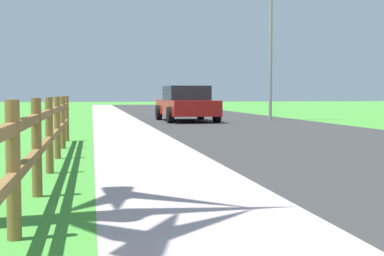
# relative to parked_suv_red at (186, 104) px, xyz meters

# --- Properties ---
(ground_plane) EXTENTS (120.00, 120.00, 0.00)m
(ground_plane) POSITION_rel_parked_suv_red_xyz_m (-1.84, 2.55, -0.73)
(ground_plane) COLOR #408D33
(road_asphalt) EXTENTS (7.00, 66.00, 0.01)m
(road_asphalt) POSITION_rel_parked_suv_red_xyz_m (1.66, 4.55, -0.72)
(road_asphalt) COLOR #303030
(road_asphalt) RESTS_ON ground
(curb_concrete) EXTENTS (6.00, 66.00, 0.01)m
(curb_concrete) POSITION_rel_parked_suv_red_xyz_m (-4.84, 4.55, -0.72)
(curb_concrete) COLOR #AD9AA0
(curb_concrete) RESTS_ON ground
(grass_verge) EXTENTS (5.00, 66.00, 0.00)m
(grass_verge) POSITION_rel_parked_suv_red_xyz_m (-6.34, 4.55, -0.72)
(grass_verge) COLOR #408D33
(grass_verge) RESTS_ON ground
(rail_fence) EXTENTS (0.11, 13.17, 1.08)m
(rail_fence) POSITION_rel_parked_suv_red_xyz_m (-4.46, -16.09, -0.10)
(rail_fence) COLOR brown
(rail_fence) RESTS_ON ground
(parked_suv_red) EXTENTS (2.23, 4.62, 1.47)m
(parked_suv_red) POSITION_rel_parked_suv_red_xyz_m (0.00, 0.00, 0.00)
(parked_suv_red) COLOR maroon
(parked_suv_red) RESTS_ON ground
(street_lamp) EXTENTS (1.17, 0.20, 6.35)m
(street_lamp) POSITION_rel_parked_suv_red_xyz_m (3.80, 0.19, 3.05)
(street_lamp) COLOR gray
(street_lamp) RESTS_ON ground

